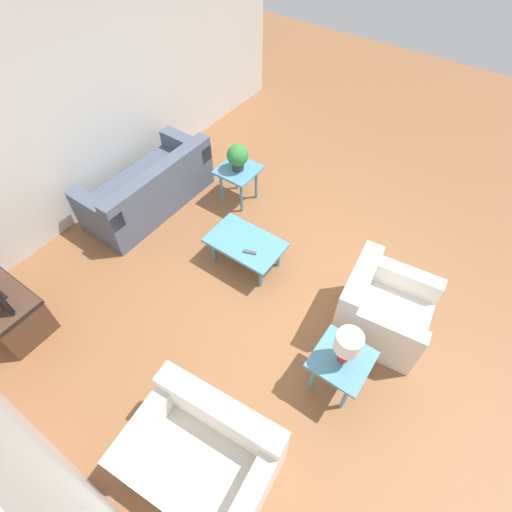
# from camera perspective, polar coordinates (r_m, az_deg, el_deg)

# --- Properties ---
(ground_plane) EXTENTS (14.00, 14.00, 0.00)m
(ground_plane) POSITION_cam_1_polar(r_m,az_deg,el_deg) (5.04, 5.43, -2.85)
(ground_plane) COLOR #8E5B38
(wall_back) EXTENTS (7.20, 0.12, 2.70)m
(wall_back) POSITION_cam_1_polar(r_m,az_deg,el_deg) (3.02, -28.53, -25.85)
(wall_back) COLOR silver
(wall_back) RESTS_ON ground_plane
(wall_right) EXTENTS (0.12, 7.20, 2.70)m
(wall_right) POSITION_cam_1_polar(r_m,az_deg,el_deg) (5.83, -21.56, 19.83)
(wall_right) COLOR silver
(wall_right) RESTS_ON ground_plane
(sofa) EXTENTS (0.84, 1.88, 0.79)m
(sofa) POSITION_cam_1_polar(r_m,az_deg,el_deg) (5.87, -14.90, 9.21)
(sofa) COLOR #4C566B
(sofa) RESTS_ON ground_plane
(armchair) EXTENTS (0.99, 0.95, 0.83)m
(armchair) POSITION_cam_1_polar(r_m,az_deg,el_deg) (4.56, 17.33, -7.32)
(armchair) COLOR silver
(armchair) RESTS_ON ground_plane
(loveseat) EXTENTS (1.27, 1.01, 0.83)m
(loveseat) POSITION_cam_1_polar(r_m,az_deg,el_deg) (3.83, -7.40, -26.42)
(loveseat) COLOR silver
(loveseat) RESTS_ON ground_plane
(coffee_table) EXTENTS (0.93, 0.58, 0.39)m
(coffee_table) POSITION_cam_1_polar(r_m,az_deg,el_deg) (4.90, -1.51, 1.71)
(coffee_table) COLOR teal
(coffee_table) RESTS_ON ground_plane
(side_table_plant) EXTENTS (0.53, 0.53, 0.55)m
(side_table_plant) POSITION_cam_1_polar(r_m,az_deg,el_deg) (5.68, -2.53, 11.64)
(side_table_plant) COLOR teal
(side_table_plant) RESTS_ON ground_plane
(side_table_lamp) EXTENTS (0.53, 0.53, 0.55)m
(side_table_lamp) POSITION_cam_1_polar(r_m,az_deg,el_deg) (4.00, 12.03, -14.69)
(side_table_lamp) COLOR teal
(side_table_lamp) RESTS_ON ground_plane
(tv_stand_chest) EXTENTS (0.93, 0.54, 0.53)m
(tv_stand_chest) POSITION_cam_1_polar(r_m,az_deg,el_deg) (5.20, -32.16, -6.43)
(tv_stand_chest) COLOR #4C3323
(tv_stand_chest) RESTS_ON ground_plane
(potted_plant) EXTENTS (0.29, 0.29, 0.37)m
(potted_plant) POSITION_cam_1_polar(r_m,az_deg,el_deg) (5.50, -2.64, 14.05)
(potted_plant) COLOR #333338
(potted_plant) RESTS_ON side_table_plant
(table_lamp) EXTENTS (0.24, 0.24, 0.43)m
(table_lamp) POSITION_cam_1_polar(r_m,az_deg,el_deg) (3.66, 13.00, -12.19)
(table_lamp) COLOR red
(table_lamp) RESTS_ON side_table_lamp
(remote_control) EXTENTS (0.16, 0.09, 0.02)m
(remote_control) POSITION_cam_1_polar(r_m,az_deg,el_deg) (4.74, -0.91, 0.57)
(remote_control) COLOR #4C4C51
(remote_control) RESTS_ON coffee_table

